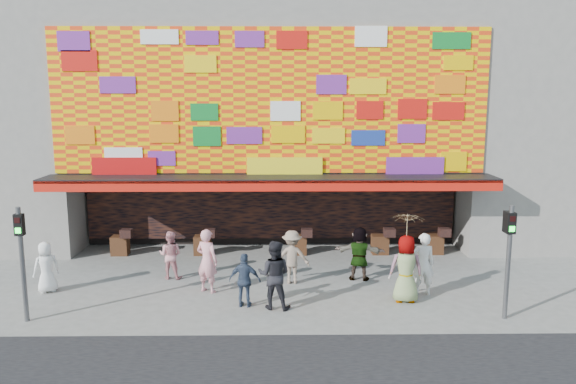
# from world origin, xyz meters

# --- Properties ---
(ground) EXTENTS (90.00, 90.00, 0.00)m
(ground) POSITION_xyz_m (0.00, 0.00, 0.00)
(ground) COLOR slate
(ground) RESTS_ON ground
(shop_building) EXTENTS (15.20, 9.40, 10.00)m
(shop_building) POSITION_xyz_m (0.00, 8.18, 5.23)
(shop_building) COLOR gray
(shop_building) RESTS_ON ground
(signal_left) EXTENTS (0.22, 0.20, 3.00)m
(signal_left) POSITION_xyz_m (-6.20, -1.50, 1.86)
(signal_left) COLOR #59595B
(signal_left) RESTS_ON ground
(signal_right) EXTENTS (0.22, 0.20, 3.00)m
(signal_right) POSITION_xyz_m (6.20, -1.50, 1.86)
(signal_right) COLOR #59595B
(signal_right) RESTS_ON ground
(ped_a) EXTENTS (0.89, 0.83, 1.52)m
(ped_a) POSITION_xyz_m (-6.55, 0.68, 0.76)
(ped_a) COLOR white
(ped_a) RESTS_ON ground
(ped_b) EXTENTS (0.83, 0.73, 1.90)m
(ped_b) POSITION_xyz_m (-1.81, 0.63, 0.95)
(ped_b) COLOR pink
(ped_b) RESTS_ON ground
(ped_c) EXTENTS (1.04, 0.88, 1.89)m
(ped_c) POSITION_xyz_m (0.18, -0.69, 0.95)
(ped_c) COLOR black
(ped_c) RESTS_ON ground
(ped_d) EXTENTS (1.08, 0.62, 1.66)m
(ped_d) POSITION_xyz_m (0.70, 1.38, 0.83)
(ped_d) COLOR gray
(ped_d) RESTS_ON ground
(ped_e) EXTENTS (0.93, 0.51, 1.51)m
(ped_e) POSITION_xyz_m (-0.63, -0.57, 0.75)
(ped_e) COLOR #324058
(ped_e) RESTS_ON ground
(ped_f) EXTENTS (1.66, 0.85, 1.71)m
(ped_f) POSITION_xyz_m (2.83, 1.68, 0.86)
(ped_f) COLOR gray
(ped_f) RESTS_ON ground
(ped_g) EXTENTS (0.95, 0.63, 1.92)m
(ped_g) POSITION_xyz_m (3.86, -0.26, 0.96)
(ped_g) COLOR gray
(ped_g) RESTS_ON ground
(ped_h) EXTENTS (0.68, 0.45, 1.84)m
(ped_h) POSITION_xyz_m (4.48, 0.32, 0.92)
(ped_h) COLOR white
(ped_h) RESTS_ON ground
(ped_i) EXTENTS (0.84, 0.71, 1.53)m
(ped_i) POSITION_xyz_m (-3.14, 1.91, 0.77)
(ped_i) COLOR #D0868D
(ped_i) RESTS_ON ground
(parasol) EXTENTS (1.16, 1.17, 1.79)m
(parasol) POSITION_xyz_m (3.86, -0.26, 2.12)
(parasol) COLOR #DCBB8A
(parasol) RESTS_ON ground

